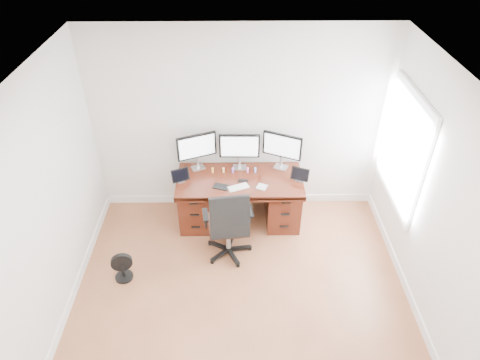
{
  "coord_description": "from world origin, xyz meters",
  "views": [
    {
      "loc": [
        -0.05,
        -2.87,
        4.15
      ],
      "look_at": [
        0.0,
        1.5,
        0.95
      ],
      "focal_mm": 32.0,
      "sensor_mm": 36.0,
      "label": 1
    }
  ],
  "objects_px": {
    "desk": "(240,198)",
    "keyboard": "(238,187)",
    "floor_fan": "(122,267)",
    "monitor_center": "(239,147)",
    "office_chair": "(229,235)"
  },
  "relations": [
    {
      "from": "office_chair",
      "to": "monitor_center",
      "type": "xyz_separation_m",
      "value": [
        0.15,
        0.94,
        0.73
      ]
    },
    {
      "from": "office_chair",
      "to": "floor_fan",
      "type": "bearing_deg",
      "value": -171.3
    },
    {
      "from": "office_chair",
      "to": "monitor_center",
      "type": "distance_m",
      "value": 1.2
    },
    {
      "from": "keyboard",
      "to": "floor_fan",
      "type": "bearing_deg",
      "value": -171.45
    },
    {
      "from": "office_chair",
      "to": "monitor_center",
      "type": "bearing_deg",
      "value": 73.6
    },
    {
      "from": "office_chair",
      "to": "monitor_center",
      "type": "height_order",
      "value": "monitor_center"
    },
    {
      "from": "desk",
      "to": "office_chair",
      "type": "bearing_deg",
      "value": -101.99
    },
    {
      "from": "desk",
      "to": "monitor_center",
      "type": "relative_size",
      "value": 3.09
    },
    {
      "from": "desk",
      "to": "keyboard",
      "type": "height_order",
      "value": "keyboard"
    },
    {
      "from": "floor_fan",
      "to": "keyboard",
      "type": "height_order",
      "value": "keyboard"
    },
    {
      "from": "floor_fan",
      "to": "monitor_center",
      "type": "height_order",
      "value": "monitor_center"
    },
    {
      "from": "office_chair",
      "to": "monitor_center",
      "type": "relative_size",
      "value": 1.97
    },
    {
      "from": "floor_fan",
      "to": "keyboard",
      "type": "xyz_separation_m",
      "value": [
        1.43,
        0.85,
        0.57
      ]
    },
    {
      "from": "desk",
      "to": "monitor_center",
      "type": "height_order",
      "value": "monitor_center"
    },
    {
      "from": "monitor_center",
      "to": "keyboard",
      "type": "bearing_deg",
      "value": -91.67
    }
  ]
}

